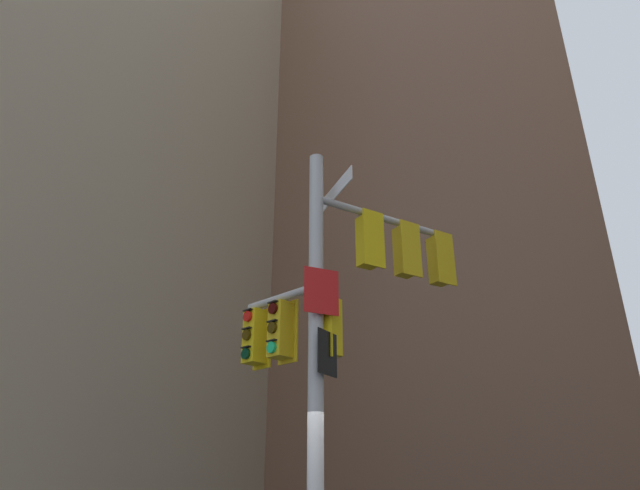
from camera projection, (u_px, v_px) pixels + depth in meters
building_tower_left at (33, 80)px, 25.80m from camera, size 17.63×17.63×37.39m
building_mid_block at (425, 210)px, 33.89m from camera, size 16.27×16.27×33.92m
signal_pole_assembly at (338, 307)px, 10.10m from camera, size 3.80×3.06×7.21m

